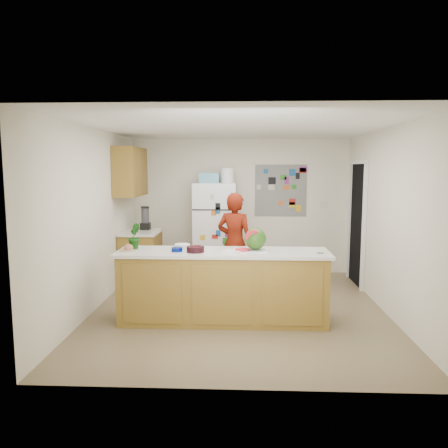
{
  "coord_description": "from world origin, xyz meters",
  "views": [
    {
      "loc": [
        0.05,
        -5.92,
        1.96
      ],
      "look_at": [
        -0.22,
        0.2,
        1.17
      ],
      "focal_mm": 35.0,
      "sensor_mm": 36.0,
      "label": 1
    }
  ],
  "objects_px": {
    "cherry_bowl": "(195,249)",
    "person": "(235,243)",
    "refrigerator": "(215,230)",
    "watermelon": "(255,239)"
  },
  "relations": [
    {
      "from": "refrigerator",
      "to": "watermelon",
      "type": "relative_size",
      "value": 6.17
    },
    {
      "from": "cherry_bowl",
      "to": "person",
      "type": "bearing_deg",
      "value": 71.88
    },
    {
      "from": "person",
      "to": "cherry_bowl",
      "type": "xyz_separation_m",
      "value": [
        -0.46,
        -1.42,
        0.16
      ]
    },
    {
      "from": "refrigerator",
      "to": "cherry_bowl",
      "type": "distance_m",
      "value": 2.47
    },
    {
      "from": "refrigerator",
      "to": "person",
      "type": "xyz_separation_m",
      "value": [
        0.38,
        -1.04,
        -0.06
      ]
    },
    {
      "from": "person",
      "to": "watermelon",
      "type": "height_order",
      "value": "person"
    },
    {
      "from": "person",
      "to": "cherry_bowl",
      "type": "height_order",
      "value": "person"
    },
    {
      "from": "refrigerator",
      "to": "watermelon",
      "type": "height_order",
      "value": "refrigerator"
    },
    {
      "from": "person",
      "to": "cherry_bowl",
      "type": "bearing_deg",
      "value": 90.77
    },
    {
      "from": "watermelon",
      "to": "person",
      "type": "bearing_deg",
      "value": 102.46
    }
  ]
}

